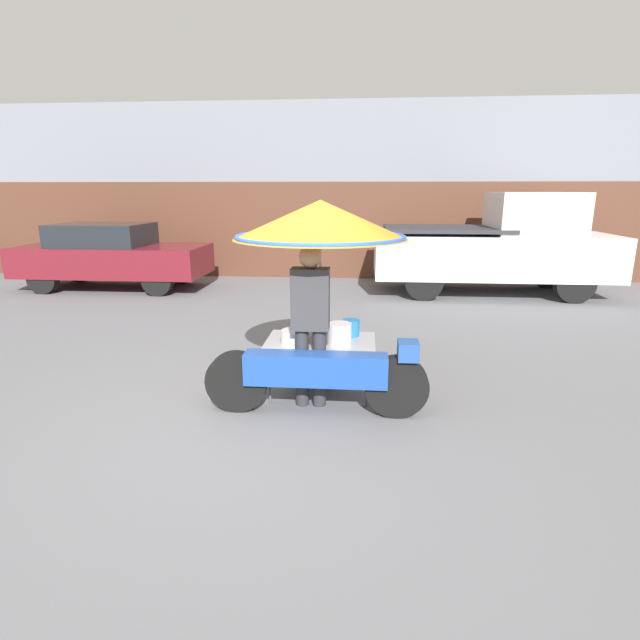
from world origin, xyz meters
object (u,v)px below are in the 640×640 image
vendor_person (310,318)px  parked_car (111,255)px  vendor_motorcycle_cart (320,248)px  pickup_truck (498,247)px

vendor_person → parked_car: size_ratio=0.40×
vendor_person → parked_car: (-5.19, 6.03, -0.18)m
parked_car → vendor_person: bearing=-49.3°
vendor_motorcycle_cart → pickup_truck: (3.32, 5.87, -0.59)m
vendor_motorcycle_cart → parked_car: vendor_motorcycle_cart is taller
vendor_motorcycle_cart → parked_car: bearing=132.5°
vendor_motorcycle_cart → pickup_truck: bearing=60.5°
pickup_truck → parked_car: bearing=-179.1°
vendor_person → parked_car: bearing=130.7°
pickup_truck → vendor_motorcycle_cart: bearing=-119.5°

